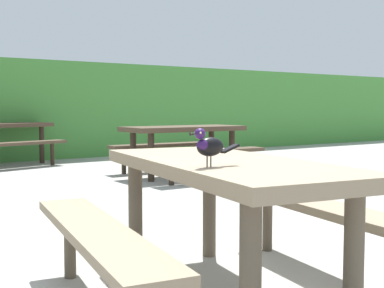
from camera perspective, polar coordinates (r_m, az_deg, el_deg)
name	(u,v)px	position (r m, az deg, el deg)	size (l,w,h in m)	color
picnic_table_foreground	(225,194)	(2.82, 3.58, -5.45)	(1.94, 1.97, 0.74)	#84725B
bird_grackle	(208,145)	(2.43, 1.81, -0.15)	(0.29, 0.07, 0.18)	black
picnic_table_mid_left	(184,139)	(7.73, -0.93, 0.60)	(1.81, 1.71, 0.74)	#473828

